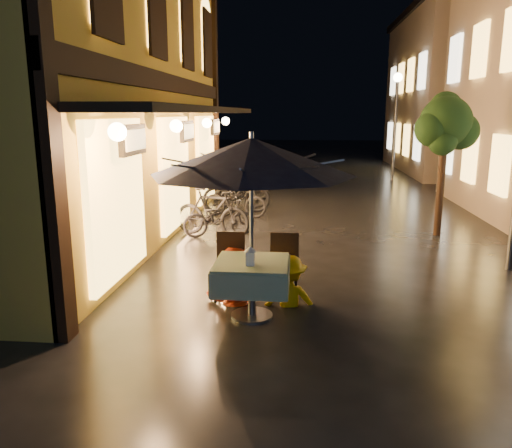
# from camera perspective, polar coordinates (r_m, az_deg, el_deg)

# --- Properties ---
(ground) EXTENTS (90.00, 90.00, 0.00)m
(ground) POSITION_cam_1_polar(r_m,az_deg,el_deg) (7.29, 10.12, -9.24)
(ground) COLOR black
(ground) RESTS_ON ground
(west_building) EXTENTS (5.90, 11.40, 7.40)m
(west_building) POSITION_cam_1_polar(r_m,az_deg,el_deg) (11.94, -20.78, 16.72)
(west_building) COLOR gold
(west_building) RESTS_ON ground
(east_building_far) EXTENTS (7.30, 10.30, 7.30)m
(east_building_far) POSITION_cam_1_polar(r_m,az_deg,el_deg) (26.07, 24.28, 13.63)
(east_building_far) COLOR gray
(east_building_far) RESTS_ON ground
(street_tree) EXTENTS (1.43, 1.20, 3.15)m
(street_tree) POSITION_cam_1_polar(r_m,az_deg,el_deg) (11.67, 20.90, 10.46)
(street_tree) COLOR black
(street_tree) RESTS_ON ground
(streetlamp_far) EXTENTS (0.36, 0.36, 4.23)m
(streetlamp_far) POSITION_cam_1_polar(r_m,az_deg,el_deg) (21.07, 15.72, 12.74)
(streetlamp_far) COLOR #59595E
(streetlamp_far) RESTS_ON ground
(cafe_table) EXTENTS (0.99, 0.99, 0.78)m
(cafe_table) POSITION_cam_1_polar(r_m,az_deg,el_deg) (6.63, -0.49, -5.89)
(cafe_table) COLOR #59595E
(cafe_table) RESTS_ON ground
(patio_umbrella) EXTENTS (2.64, 2.64, 2.46)m
(patio_umbrella) POSITION_cam_1_polar(r_m,az_deg,el_deg) (6.31, -0.52, 7.69)
(patio_umbrella) COLOR #59595E
(patio_umbrella) RESTS_ON ground
(cafe_chair_left) EXTENTS (0.42, 0.42, 0.97)m
(cafe_chair_left) POSITION_cam_1_polar(r_m,az_deg,el_deg) (7.39, -3.00, -4.35)
(cafe_chair_left) COLOR black
(cafe_chair_left) RESTS_ON ground
(cafe_chair_right) EXTENTS (0.42, 0.42, 0.97)m
(cafe_chair_right) POSITION_cam_1_polar(r_m,az_deg,el_deg) (7.32, 3.23, -4.52)
(cafe_chair_right) COLOR black
(cafe_chair_right) RESTS_ON ground
(table_lantern) EXTENTS (0.16, 0.16, 0.25)m
(table_lantern) POSITION_cam_1_polar(r_m,az_deg,el_deg) (6.37, -0.65, -3.53)
(table_lantern) COLOR white
(table_lantern) RESTS_ON cafe_table
(person_orange) EXTENTS (0.84, 0.70, 1.57)m
(person_orange) POSITION_cam_1_polar(r_m,az_deg,el_deg) (7.17, -2.82, -2.83)
(person_orange) COLOR red
(person_orange) RESTS_ON ground
(person_yellow) EXTENTS (0.96, 0.64, 1.39)m
(person_yellow) POSITION_cam_1_polar(r_m,az_deg,el_deg) (7.07, 3.82, -3.80)
(person_yellow) COLOR #F3B103
(person_yellow) RESTS_ON ground
(bicycle_0) EXTENTS (1.71, 1.07, 0.85)m
(bicycle_0) POSITION_cam_1_polar(r_m,az_deg,el_deg) (11.06, -4.23, 0.73)
(bicycle_0) COLOR black
(bicycle_0) RESTS_ON ground
(bicycle_1) EXTENTS (1.88, 1.01, 1.08)m
(bicycle_1) POSITION_cam_1_polar(r_m,az_deg,el_deg) (11.05, -5.05, 1.34)
(bicycle_1) COLOR black
(bicycle_1) RESTS_ON ground
(bicycle_2) EXTENTS (1.79, 0.91, 0.90)m
(bicycle_2) POSITION_cam_1_polar(r_m,az_deg,el_deg) (13.16, -2.42, 2.77)
(bicycle_2) COLOR black
(bicycle_2) RESTS_ON ground
(bicycle_3) EXTENTS (1.89, 0.70, 1.11)m
(bicycle_3) POSITION_cam_1_polar(r_m,az_deg,el_deg) (13.69, -2.27, 3.61)
(bicycle_3) COLOR black
(bicycle_3) RESTS_ON ground
(bicycle_4) EXTENTS (1.65, 0.77, 0.84)m
(bicycle_4) POSITION_cam_1_polar(r_m,az_deg,el_deg) (14.51, -1.79, 3.57)
(bicycle_4) COLOR black
(bicycle_4) RESTS_ON ground
(bicycle_5) EXTENTS (1.52, 0.61, 0.89)m
(bicycle_5) POSITION_cam_1_polar(r_m,az_deg,el_deg) (15.94, -1.27, 4.48)
(bicycle_5) COLOR black
(bicycle_5) RESTS_ON ground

